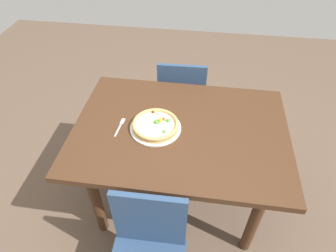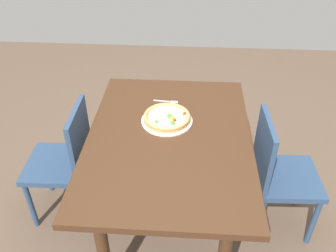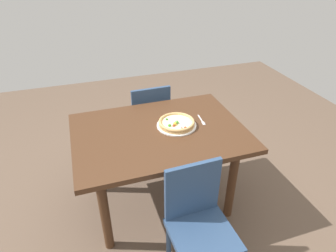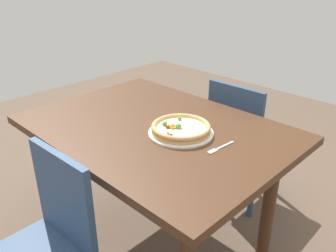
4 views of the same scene
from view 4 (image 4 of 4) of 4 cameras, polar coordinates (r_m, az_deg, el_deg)
ground_plane at (r=2.23m, az=-1.69°, el=-18.21°), size 6.00×6.00×0.00m
dining_table at (r=1.83m, az=-1.96°, el=-2.92°), size 1.33×0.96×0.77m
chair_near at (r=2.35m, az=11.90°, el=-2.03°), size 0.41×0.41×0.87m
chair_far at (r=1.59m, az=-19.52°, el=-18.09°), size 0.41×0.41×0.87m
plate at (r=1.70m, az=2.10°, el=-1.10°), size 0.32×0.32×0.01m
pizza at (r=1.69m, az=2.08°, el=-0.33°), size 0.29×0.29×0.05m
fork at (r=1.59m, az=8.29°, el=-3.58°), size 0.03×0.17×0.00m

